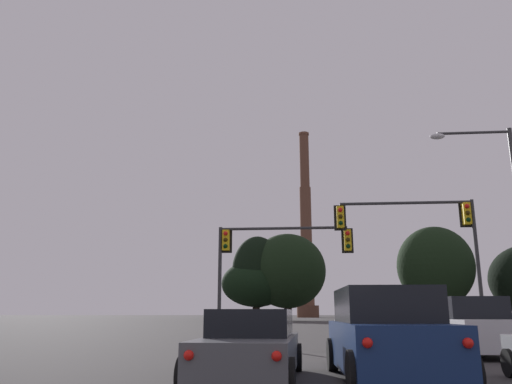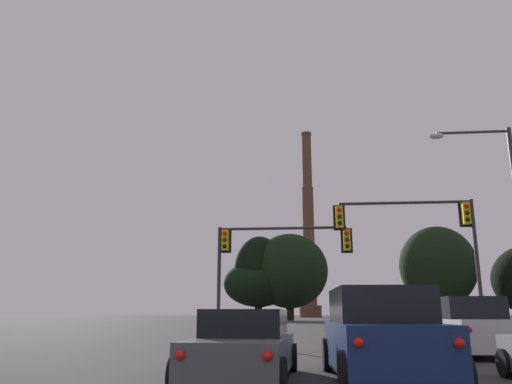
# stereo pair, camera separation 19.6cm
# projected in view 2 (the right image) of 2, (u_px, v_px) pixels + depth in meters

# --- Properties ---
(suv_right_lane_front) EXTENTS (2.31, 4.98, 1.86)m
(suv_right_lane_front) POSITION_uv_depth(u_px,v_px,m) (466.00, 327.00, 16.37)
(suv_right_lane_front) COLOR silver
(suv_right_lane_front) RESTS_ON ground_plane
(sedan_left_lane_second) EXTENTS (2.11, 4.75, 1.43)m
(sedan_left_lane_second) POSITION_uv_depth(u_px,v_px,m) (245.00, 347.00, 10.34)
(sedan_left_lane_second) COLOR #4C4F54
(sedan_left_lane_second) RESTS_ON ground_plane
(pickup_truck_center_lane_front) EXTENTS (2.40, 5.58, 1.82)m
(pickup_truck_center_lane_front) POSITION_uv_depth(u_px,v_px,m) (365.00, 330.00, 16.21)
(pickup_truck_center_lane_front) COLOR silver
(pickup_truck_center_lane_front) RESTS_ON ground_plane
(suv_center_lane_second) EXTENTS (2.26, 4.96, 1.86)m
(suv_center_lane_second) POSITION_uv_depth(u_px,v_px,m) (380.00, 336.00, 10.20)
(suv_center_lane_second) COLOR navy
(suv_center_lane_second) RESTS_ON ground_plane
(traffic_light_overhead_left) EXTENTS (6.88, 0.50, 5.61)m
(traffic_light_overhead_left) POSITION_uv_depth(u_px,v_px,m) (265.00, 251.00, 24.98)
(traffic_light_overhead_left) COLOR #2D2D30
(traffic_light_overhead_left) RESTS_ON ground_plane
(traffic_light_overhead_right) EXTENTS (6.69, 0.50, 6.59)m
(traffic_light_overhead_right) POSITION_uv_depth(u_px,v_px,m) (427.00, 232.00, 23.48)
(traffic_light_overhead_right) COLOR #2D2D30
(traffic_light_overhead_right) RESTS_ON ground_plane
(street_lamp) EXTENTS (3.50, 0.36, 9.21)m
(street_lamp) POSITION_uv_depth(u_px,v_px,m) (505.00, 208.00, 20.97)
(street_lamp) COLOR #38383A
(street_lamp) RESTS_ON ground_plane
(smokestack) EXTENTS (6.49, 6.49, 57.23)m
(smokestack) POSITION_uv_depth(u_px,v_px,m) (309.00, 241.00, 151.04)
(smokestack) COLOR #523427
(smokestack) RESTS_ON ground_plane
(treeline_far_left) EXTENTS (13.80, 12.42, 15.42)m
(treeline_far_left) POSITION_uv_depth(u_px,v_px,m) (289.00, 271.00, 89.93)
(treeline_far_left) COLOR black
(treeline_far_left) RESTS_ON ground_plane
(treeline_center_right) EXTENTS (12.56, 11.31, 10.67)m
(treeline_center_right) POSITION_uv_depth(u_px,v_px,m) (258.00, 284.00, 90.06)
(treeline_center_right) COLOR black
(treeline_center_right) RESTS_ON ground_plane
(treeline_right_mid) EXTENTS (13.03, 11.73, 16.07)m
(treeline_right_mid) POSITION_uv_depth(u_px,v_px,m) (438.00, 266.00, 86.00)
(treeline_right_mid) COLOR black
(treeline_right_mid) RESTS_ON ground_plane
(treeline_center_left) EXTENTS (9.13, 8.22, 14.93)m
(treeline_center_left) POSITION_uv_depth(u_px,v_px,m) (259.00, 272.00, 89.72)
(treeline_center_left) COLOR black
(treeline_center_left) RESTS_ON ground_plane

